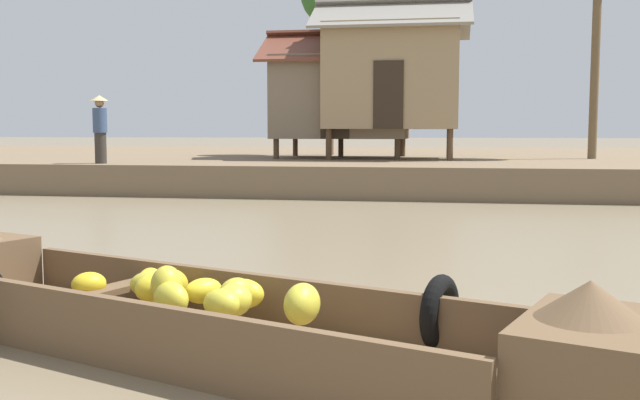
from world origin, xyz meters
name	(u,v)px	position (x,y,z in m)	size (l,w,h in m)	color
ground_plane	(388,237)	(0.00, 10.00, 0.00)	(300.00, 300.00, 0.00)	#7A6B51
riverbank_strip	(421,164)	(0.00, 25.36, 0.37)	(160.00, 20.00, 0.75)	#756047
banana_boat	(197,314)	(-0.90, 4.22, 0.27)	(5.80, 3.03, 0.79)	brown
stilt_house_left	(343,96)	(-2.18, 20.88, 2.57)	(4.52, 3.58, 3.75)	#4C3826
stilt_house_mid_left	(392,75)	(-0.68, 20.29, 3.11)	(4.37, 3.28, 4.50)	#4C3826
vendor_person	(100,126)	(-7.49, 16.08, 1.67)	(0.44, 0.44, 1.66)	#332D28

